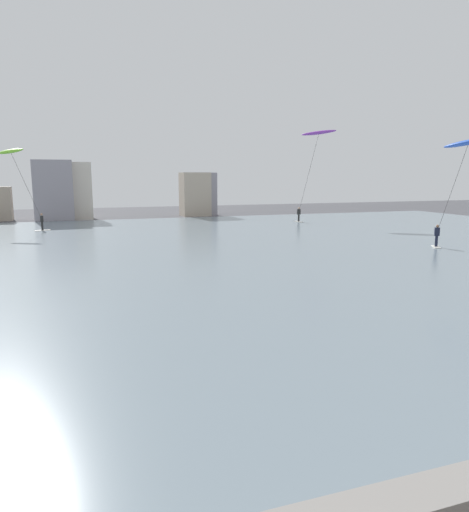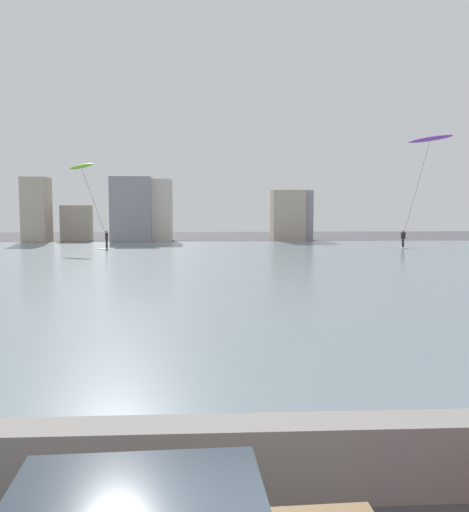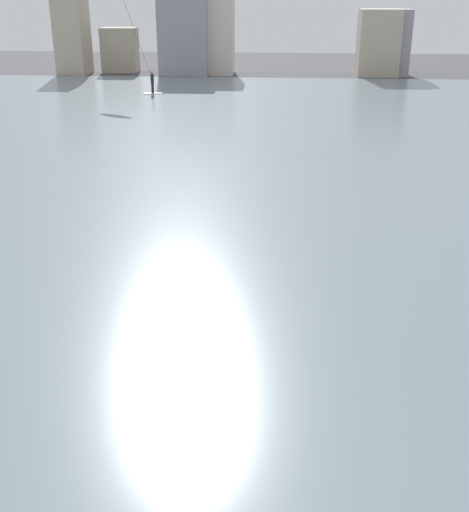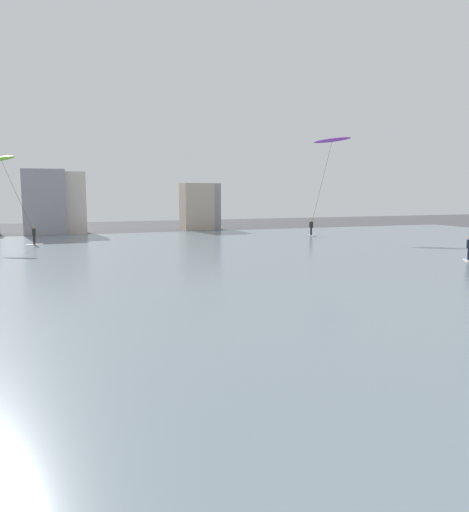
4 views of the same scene
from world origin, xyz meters
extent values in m
cube|color=slate|center=(0.00, 30.67, 0.05)|extent=(84.00, 52.00, 0.10)
cube|color=gray|center=(-8.67, 58.38, 3.52)|extent=(4.34, 3.20, 7.05)
cube|color=beige|center=(-6.37, 59.65, 3.42)|extent=(4.01, 3.27, 6.84)
cube|color=#B7A893|center=(8.67, 59.86, 2.83)|extent=(3.59, 3.35, 5.67)
cube|color=gray|center=(9.93, 60.25, 2.82)|extent=(2.93, 3.27, 5.65)
cube|color=silver|center=(18.29, 26.52, 0.13)|extent=(1.11, 1.42, 0.06)
cylinder|color=#191E33|center=(18.29, 26.52, 0.55)|extent=(0.20, 0.20, 0.78)
cube|color=silver|center=(-9.48, 47.06, 0.13)|extent=(1.47, 0.82, 0.06)
cylinder|color=black|center=(-9.48, 47.06, 0.55)|extent=(0.20, 0.20, 0.78)
cube|color=black|center=(-9.48, 47.06, 1.24)|extent=(0.31, 0.39, 0.60)
sphere|color=#9E7051|center=(-9.48, 47.06, 1.65)|extent=(0.20, 0.20, 0.20)
cylinder|color=#333333|center=(-10.66, 47.72, 4.27)|extent=(2.38, 1.35, 6.18)
ellipsoid|color=#7AD133|center=(-11.83, 48.38, 7.51)|extent=(2.57, 1.63, 0.90)
cube|color=silver|center=(17.39, 46.84, 0.13)|extent=(0.59, 1.44, 0.06)
cylinder|color=black|center=(17.39, 46.84, 0.55)|extent=(0.20, 0.20, 0.78)
cube|color=black|center=(17.39, 46.84, 1.24)|extent=(0.36, 0.26, 0.60)
sphere|color=tan|center=(17.39, 46.84, 1.65)|extent=(0.20, 0.20, 0.20)
cylinder|color=#333333|center=(18.50, 46.84, 5.50)|extent=(2.25, 0.03, 8.62)
ellipsoid|color=purple|center=(19.61, 46.84, 9.96)|extent=(3.96, 3.01, 0.81)
camera|label=1|loc=(-6.56, -0.52, 5.24)|focal=32.76mm
camera|label=2|loc=(-0.78, -3.55, 4.09)|focal=39.49mm
camera|label=3|loc=(0.18, -1.28, 7.68)|focal=44.96mm
camera|label=4|loc=(-7.78, 0.47, 4.80)|focal=35.24mm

